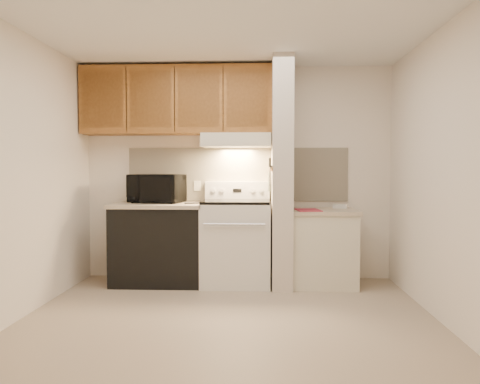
{
  "coord_description": "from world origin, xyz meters",
  "views": [
    {
      "loc": [
        0.27,
        -4.07,
        1.29
      ],
      "look_at": [
        0.06,
        0.75,
        1.06
      ],
      "focal_mm": 35.0,
      "sensor_mm": 36.0,
      "label": 1
    }
  ],
  "objects": [
    {
      "name": "cab_gap_b",
      "position": [
        -0.69,
        1.16,
        2.08
      ],
      "size": [
        0.01,
        0.01,
        0.73
      ],
      "primitive_type": "cube",
      "color": "black",
      "rests_on": "upper_cabinets"
    },
    {
      "name": "wall_right",
      "position": [
        1.8,
        0.0,
        1.25
      ],
      "size": [
        0.02,
        3.0,
        2.5
      ],
      "primitive_type": "cube",
      "color": "white",
      "rests_on": "floor"
    },
    {
      "name": "knife_handle_c",
      "position": [
        0.38,
        1.09,
        1.37
      ],
      "size": [
        0.02,
        0.02,
        0.1
      ],
      "primitive_type": "cylinder",
      "color": "black",
      "rests_on": "knife_strip"
    },
    {
      "name": "right_countertop",
      "position": [
        0.97,
        1.15,
        0.83
      ],
      "size": [
        0.74,
        0.64,
        0.04
      ],
      "primitive_type": "cube",
      "color": "#C0AF94",
      "rests_on": "right_cab_base"
    },
    {
      "name": "knife_handle_e",
      "position": [
        0.38,
        1.26,
        1.37
      ],
      "size": [
        0.02,
        0.02,
        0.1
      ],
      "primitive_type": "cylinder",
      "color": "black",
      "rests_on": "knife_strip"
    },
    {
      "name": "cab_door_a",
      "position": [
        -1.51,
        1.17,
        2.08
      ],
      "size": [
        0.46,
        0.01,
        0.63
      ],
      "primitive_type": "cube",
      "color": "#965D29",
      "rests_on": "upper_cabinets"
    },
    {
      "name": "range_hood",
      "position": [
        0.0,
        1.28,
        1.62
      ],
      "size": [
        0.78,
        0.44,
        0.15
      ],
      "primitive_type": "cube",
      "color": "beige",
      "rests_on": "upper_cabinets"
    },
    {
      "name": "range_knob_left_outer",
      "position": [
        -0.28,
        1.4,
        1.05
      ],
      "size": [
        0.05,
        0.02,
        0.05
      ],
      "primitive_type": "cylinder",
      "rotation": [
        1.57,
        0.0,
        0.0
      ],
      "color": "silver",
      "rests_on": "range_backguard"
    },
    {
      "name": "red_folder",
      "position": [
        0.79,
        1.0,
        0.86
      ],
      "size": [
        0.28,
        0.36,
        0.01
      ],
      "primitive_type": "cube",
      "rotation": [
        0.0,
        0.0,
        0.13
      ],
      "color": "#9E2738",
      "rests_on": "right_countertop"
    },
    {
      "name": "cab_door_b",
      "position": [
        -0.96,
        1.17,
        2.08
      ],
      "size": [
        0.46,
        0.01,
        0.63
      ],
      "primitive_type": "cube",
      "color": "#965D29",
      "rests_on": "upper_cabinets"
    },
    {
      "name": "cab_door_c",
      "position": [
        -0.42,
        1.17,
        2.08
      ],
      "size": [
        0.46,
        0.01,
        0.63
      ],
      "primitive_type": "cube",
      "color": "#965D29",
      "rests_on": "upper_cabinets"
    },
    {
      "name": "knife_blade_c",
      "position": [
        0.38,
        1.1,
        1.2
      ],
      "size": [
        0.01,
        0.04,
        0.2
      ],
      "primitive_type": "cube",
      "color": "silver",
      "rests_on": "knife_strip"
    },
    {
      "name": "range_knob_left_inner",
      "position": [
        -0.18,
        1.4,
        1.05
      ],
      "size": [
        0.05,
        0.02,
        0.05
      ],
      "primitive_type": "cylinder",
      "rotation": [
        1.57,
        0.0,
        0.0
      ],
      "color": "silver",
      "rests_on": "range_backguard"
    },
    {
      "name": "cab_door_d",
      "position": [
        0.13,
        1.17,
        2.08
      ],
      "size": [
        0.46,
        0.01,
        0.63
      ],
      "primitive_type": "cube",
      "color": "#965D29",
      "rests_on": "upper_cabinets"
    },
    {
      "name": "dishwasher_front",
      "position": [
        -0.88,
        1.17,
        0.43
      ],
      "size": [
        1.0,
        0.63,
        0.87
      ],
      "primitive_type": "cube",
      "color": "black",
      "rests_on": "floor"
    },
    {
      "name": "partition_pillar",
      "position": [
        0.51,
        1.15,
        1.25
      ],
      "size": [
        0.22,
        0.7,
        2.5
      ],
      "primitive_type": "cube",
      "color": "beige",
      "rests_on": "floor"
    },
    {
      "name": "outlet",
      "position": [
        -0.48,
        1.48,
        1.1
      ],
      "size": [
        0.08,
        0.01,
        0.12
      ],
      "primitive_type": "cube",
      "color": "beige",
      "rests_on": "backsplash"
    },
    {
      "name": "upper_cabinets",
      "position": [
        -0.69,
        1.32,
        2.08
      ],
      "size": [
        2.18,
        0.33,
        0.77
      ],
      "primitive_type": "cube",
      "color": "#965D29",
      "rests_on": "wall_back"
    },
    {
      "name": "knife_blade_b",
      "position": [
        0.38,
        1.03,
        1.21
      ],
      "size": [
        0.01,
        0.04,
        0.18
      ],
      "primitive_type": "cube",
      "color": "silver",
      "rests_on": "knife_strip"
    },
    {
      "name": "cooktop",
      "position": [
        0.0,
        1.16,
        0.94
      ],
      "size": [
        0.74,
        0.64,
        0.03
      ],
      "primitive_type": "cube",
      "color": "black",
      "rests_on": "range_body"
    },
    {
      "name": "knife_blade_e",
      "position": [
        0.38,
        1.27,
        1.21
      ],
      "size": [
        0.01,
        0.04,
        0.18
      ],
      "primitive_type": "cube",
      "color": "silver",
      "rests_on": "knife_strip"
    },
    {
      "name": "teal_jar",
      "position": [
        -1.23,
        1.39,
        0.96
      ],
      "size": [
        0.1,
        0.1,
        0.1
      ],
      "primitive_type": "cylinder",
      "rotation": [
        0.0,
        0.0,
        0.2
      ],
      "color": "#1E645E",
      "rests_on": "left_countertop"
    },
    {
      "name": "backsplash",
      "position": [
        0.0,
        1.49,
        1.24
      ],
      "size": [
        2.6,
        0.02,
        0.63
      ],
      "primitive_type": "cube",
      "color": "#FFF0CF",
      "rests_on": "wall_back"
    },
    {
      "name": "knife_handle_d",
      "position": [
        0.38,
        1.18,
        1.37
      ],
      "size": [
        0.02,
        0.02,
        0.1
      ],
      "primitive_type": "cylinder",
      "color": "black",
      "rests_on": "knife_strip"
    },
    {
      "name": "ceiling",
      "position": [
        0.0,
        0.0,
        2.5
      ],
      "size": [
        3.6,
        3.6,
        0.0
      ],
      "primitive_type": "plane",
      "rotation": [
        3.14,
        0.0,
        0.0
      ],
      "color": "white",
      "rests_on": "wall_back"
    },
    {
      "name": "range_body",
      "position": [
        0.0,
        1.16,
        0.46
      ],
      "size": [
        0.76,
        0.65,
        0.92
      ],
      "primitive_type": "cube",
      "color": "silver",
      "rests_on": "floor"
    },
    {
      "name": "knife_blade_a",
      "position": [
        0.38,
        0.93,
        1.22
      ],
      "size": [
        0.01,
        0.03,
        0.16
      ],
      "primitive_type": "cube",
      "color": "silver",
      "rests_on": "knife_strip"
    },
    {
      "name": "wall_left",
      "position": [
        -1.8,
        0.0,
        1.25
      ],
      "size": [
        0.02,
        3.0,
        2.5
      ],
      "primitive_type": "cube",
      "color": "white",
      "rests_on": "floor"
    },
    {
      "name": "spoon_rest",
      "position": [
        -0.48,
        1.15,
        0.92
      ],
      "size": [
        0.21,
        0.12,
        0.01
      ],
      "primitive_type": "cube",
      "rotation": [
        0.0,
        0.0,
        0.34
      ],
      "color": "black",
      "rests_on": "left_countertop"
    },
    {
      "name": "range_display",
      "position": [
        0.0,
        1.4,
        1.05
      ],
      "size": [
        0.1,
        0.01,
        0.04
      ],
      "primitive_type": "cube",
      "color": "black",
      "rests_on": "range_backguard"
    },
    {
      "name": "floor",
      "position": [
        0.0,
        0.0,
        0.0
      ],
      "size": [
        3.6,
        3.6,
        0.0
      ],
      "primitive_type": "plane",
      "color": "tan",
      "rests_on": "ground"
    },
    {
      "name": "microwave",
      "position": [
        -0.93,
        1.31,
        1.07
      ],
      "size": [
        0.65,
        0.5,
        0.33
      ],
      "primitive_type": "imported",
      "rotation": [
        0.0,
        0.0,
        -0.18
      ],
      "color": "black",
      "rests_on": "left_countertop"
    },
    {
      "name": "pillar_trim",
      "position": [
        0.39,
        1.15,
        1.3
      ],
      "size": [
        0.01,
        0.7,
        0.04
      ],
      "primitive_type": "cube",
      "color": "#965D29",
      "rests_on": "partition_pillar"
    },
    {
      "name": "oven_mitt",
      "position": [
        0.38,
        1.32,
        1.15
      ],
      "size": [
        0.03,
        0.09,
        0.22
      ],
      "primitive_type": "cube",
      "color": "gray",
      "rests_on": "partition_pillar"
    },
    {
      "name": "wall_back",
      "position": [
        0.0,
        1.5,
        1.25
      ],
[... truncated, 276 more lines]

